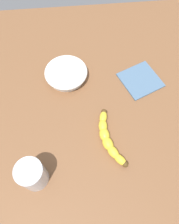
{
  "coord_description": "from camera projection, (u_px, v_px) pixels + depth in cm",
  "views": [
    {
      "loc": [
        0.36,
        -30.12,
        70.38
      ],
      "look_at": [
        3.53,
        3.09,
        5.0
      ],
      "focal_mm": 34.84,
      "sensor_mm": 36.0,
      "label": 1
    }
  ],
  "objects": [
    {
      "name": "folded_napkin",
      "position": [
        139.0,
        80.0,
        0.81
      ],
      "size": [
        17.44,
        17.34,
        0.6
      ],
      "primitive_type": "cube",
      "rotation": [
        0.0,
        0.0,
        0.39
      ],
      "color": "slate",
      "rests_on": "wooden_tabletop"
    },
    {
      "name": "smoothie_glass",
      "position": [
        31.0,
        175.0,
        0.61
      ],
      "size": [
        7.78,
        7.78,
        10.34
      ],
      "color": "silver",
      "rests_on": "wooden_tabletop"
    },
    {
      "name": "wooden_tabletop",
      "position": [
        80.0,
        125.0,
        0.75
      ],
      "size": [
        120.0,
        120.0,
        3.0
      ],
      "primitive_type": "cube",
      "color": "brown",
      "rests_on": "ground"
    },
    {
      "name": "ceramic_bowl",
      "position": [
        65.0,
        74.0,
        0.8
      ],
      "size": [
        15.79,
        15.79,
        3.7
      ],
      "color": "white",
      "rests_on": "wooden_tabletop"
    },
    {
      "name": "banana",
      "position": [
        107.0,
        138.0,
        0.69
      ],
      "size": [
        8.12,
        20.25,
        3.28
      ],
      "rotation": [
        0.0,
        0.0,
        4.94
      ],
      "color": "yellow",
      "rests_on": "wooden_tabletop"
    }
  ]
}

